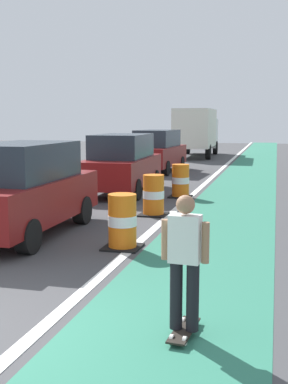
% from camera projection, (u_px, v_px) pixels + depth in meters
% --- Properties ---
extents(bike_lane_strip, '(2.50, 80.00, 0.01)m').
position_uv_depth(bike_lane_strip, '(238.00, 196.00, 16.72)').
color(bike_lane_strip, '#2D755B').
rests_on(bike_lane_strip, ground).
extents(lane_divider_stripe, '(0.20, 80.00, 0.01)m').
position_uv_depth(lane_divider_stripe, '(194.00, 194.00, 17.10)').
color(lane_divider_stripe, silver).
rests_on(lane_divider_stripe, ground).
extents(skateboarder_on_lane, '(0.57, 0.81, 1.69)m').
position_uv_depth(skateboarder_on_lane, '(185.00, 261.00, 5.76)').
color(skateboarder_on_lane, black).
rests_on(skateboarder_on_lane, ground).
extents(parked_suv_nearest, '(1.98, 4.63, 2.04)m').
position_uv_depth(parked_suv_nearest, '(23.00, 189.00, 10.90)').
color(parked_suv_nearest, maroon).
rests_on(parked_suv_nearest, ground).
extents(parked_suv_second, '(2.03, 4.65, 2.04)m').
position_uv_depth(parked_suv_second, '(122.00, 163.00, 17.18)').
color(parked_suv_second, maroon).
rests_on(parked_suv_second, ground).
extents(parked_suv_third, '(2.09, 4.69, 2.04)m').
position_uv_depth(parked_suv_third, '(157.00, 151.00, 24.16)').
color(parked_suv_third, maroon).
rests_on(parked_suv_third, ground).
extents(traffic_barrel_front, '(0.73, 0.73, 1.09)m').
position_uv_depth(traffic_barrel_front, '(122.00, 222.00, 9.82)').
color(traffic_barrel_front, orange).
rests_on(traffic_barrel_front, ground).
extents(traffic_barrel_mid, '(0.73, 0.73, 1.09)m').
position_uv_depth(traffic_barrel_mid, '(154.00, 196.00, 13.23)').
color(traffic_barrel_mid, orange).
rests_on(traffic_barrel_mid, ground).
extents(traffic_barrel_back, '(0.73, 0.73, 1.09)m').
position_uv_depth(traffic_barrel_back, '(180.00, 181.00, 16.31)').
color(traffic_barrel_back, orange).
rests_on(traffic_barrel_back, ground).
extents(delivery_truck_down_block, '(2.54, 7.67, 3.23)m').
position_uv_depth(delivery_truck_down_block, '(197.00, 130.00, 33.93)').
color(delivery_truck_down_block, silver).
rests_on(delivery_truck_down_block, ground).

